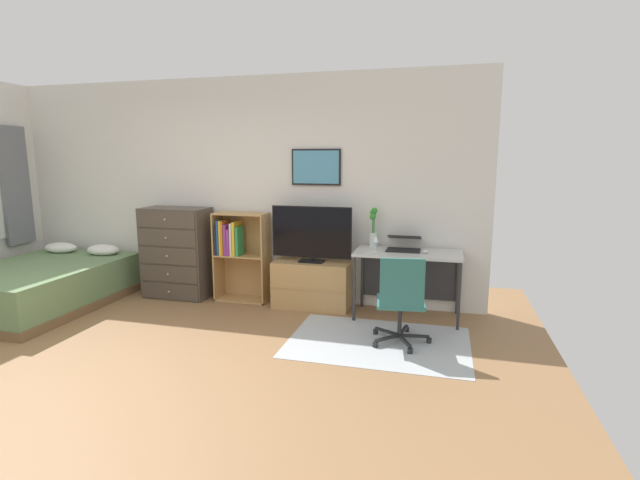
% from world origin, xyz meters
% --- Properties ---
extents(ground_plane, '(7.20, 7.20, 0.00)m').
position_xyz_m(ground_plane, '(0.00, 0.00, 0.00)').
color(ground_plane, '#936B44').
extents(wall_back_with_posters, '(6.12, 0.09, 2.70)m').
position_xyz_m(wall_back_with_posters, '(0.01, 2.43, 1.35)').
color(wall_back_with_posters, silver).
rests_on(wall_back_with_posters, ground_plane).
extents(area_rug, '(1.70, 1.20, 0.01)m').
position_xyz_m(area_rug, '(1.98, 1.30, 0.00)').
color(area_rug, '#B2B7BC').
rests_on(area_rug, ground_plane).
extents(bed, '(1.55, 2.03, 0.62)m').
position_xyz_m(bed, '(-2.05, 1.37, 0.25)').
color(bed, brown).
rests_on(bed, ground_plane).
extents(dresser, '(0.82, 0.46, 1.13)m').
position_xyz_m(dresser, '(-0.69, 2.15, 0.57)').
color(dresser, '#4C4238').
rests_on(dresser, ground_plane).
extents(bookshelf, '(0.65, 0.30, 1.08)m').
position_xyz_m(bookshelf, '(0.11, 2.22, 0.64)').
color(bookshelf, tan).
rests_on(bookshelf, ground_plane).
extents(tv_stand, '(0.90, 0.41, 0.55)m').
position_xyz_m(tv_stand, '(1.08, 2.17, 0.27)').
color(tv_stand, tan).
rests_on(tv_stand, ground_plane).
extents(television, '(0.94, 0.16, 0.65)m').
position_xyz_m(television, '(1.08, 2.15, 0.87)').
color(television, black).
rests_on(television, tv_stand).
extents(desk, '(1.14, 0.57, 0.74)m').
position_xyz_m(desk, '(2.18, 2.16, 0.60)').
color(desk, silver).
rests_on(desk, ground_plane).
extents(office_chair, '(0.57, 0.58, 0.86)m').
position_xyz_m(office_chair, '(2.19, 1.27, 0.46)').
color(office_chair, '#232326').
rests_on(office_chair, ground_plane).
extents(laptop, '(0.37, 0.40, 0.16)m').
position_xyz_m(laptop, '(2.12, 2.20, 0.80)').
color(laptop, black).
rests_on(laptop, desk).
extents(computer_mouse, '(0.06, 0.10, 0.03)m').
position_xyz_m(computer_mouse, '(2.36, 2.06, 0.76)').
color(computer_mouse, silver).
rests_on(computer_mouse, desk).
extents(bamboo_vase, '(0.09, 0.10, 0.45)m').
position_xyz_m(bamboo_vase, '(1.77, 2.29, 0.95)').
color(bamboo_vase, silver).
rests_on(bamboo_vase, desk).
extents(wine_glass, '(0.07, 0.07, 0.18)m').
position_xyz_m(wine_glass, '(1.84, 2.00, 0.87)').
color(wine_glass, silver).
rests_on(wine_glass, desk).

